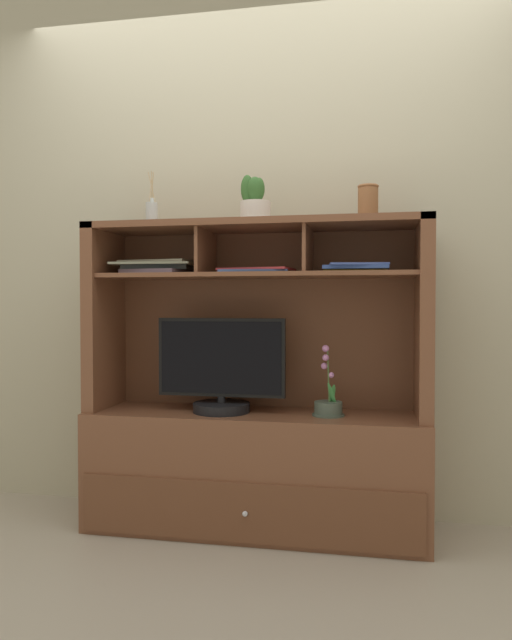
{
  "coord_description": "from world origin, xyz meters",
  "views": [
    {
      "loc": [
        0.53,
        -2.68,
        1.04
      ],
      "look_at": [
        0.0,
        0.0,
        0.96
      ],
      "focal_mm": 33.5,
      "sensor_mm": 36.0,
      "label": 1
    }
  ],
  "objects_px": {
    "diffuser_bottle": "(152,213)",
    "ceramic_vase": "(368,202)",
    "potted_succulent": "(255,204)",
    "magazine_stack_right": "(356,268)",
    "magazine_stack_left": "(157,267)",
    "media_console": "(256,435)",
    "magazine_stack_centre": "(255,271)",
    "tv_monitor": "(221,372)",
    "potted_orchid": "(328,405)"
  },
  "relations": [
    {
      "from": "magazine_stack_left",
      "to": "potted_succulent",
      "type": "xyz_separation_m",
      "value": [
        0.48,
        -0.02,
        0.28
      ]
    },
    {
      "from": "magazine_stack_left",
      "to": "ceramic_vase",
      "type": "distance_m",
      "value": 1.02
    },
    {
      "from": "magazine_stack_right",
      "to": "ceramic_vase",
      "type": "bearing_deg",
      "value": 49.27
    },
    {
      "from": "diffuser_bottle",
      "to": "ceramic_vase",
      "type": "bearing_deg",
      "value": 0.71
    },
    {
      "from": "media_console",
      "to": "magazine_stack_centre",
      "type": "bearing_deg",
      "value": -88.48
    },
    {
      "from": "media_console",
      "to": "potted_succulent",
      "type": "xyz_separation_m",
      "value": [
        -0.0,
        -0.02,
        1.06
      ]
    },
    {
      "from": "magazine_stack_right",
      "to": "ceramic_vase",
      "type": "relative_size",
      "value": 1.84
    },
    {
      "from": "potted_orchid",
      "to": "ceramic_vase",
      "type": "distance_m",
      "value": 0.91
    },
    {
      "from": "potted_succulent",
      "to": "ceramic_vase",
      "type": "height_order",
      "value": "potted_succulent"
    },
    {
      "from": "potted_orchid",
      "to": "magazine_stack_left",
      "type": "bearing_deg",
      "value": 177.08
    },
    {
      "from": "potted_orchid",
      "to": "potted_succulent",
      "type": "relative_size",
      "value": 1.46
    },
    {
      "from": "media_console",
      "to": "magazine_stack_right",
      "type": "distance_m",
      "value": 0.89
    },
    {
      "from": "potted_orchid",
      "to": "potted_succulent",
      "type": "distance_m",
      "value": 0.96
    },
    {
      "from": "tv_monitor",
      "to": "magazine_stack_left",
      "type": "height_order",
      "value": "magazine_stack_left"
    },
    {
      "from": "diffuser_bottle",
      "to": "potted_succulent",
      "type": "xyz_separation_m",
      "value": [
        0.5,
        -0.02,
        0.03
      ]
    },
    {
      "from": "magazine_stack_right",
      "to": "diffuser_bottle",
      "type": "height_order",
      "value": "diffuser_bottle"
    },
    {
      "from": "magazine_stack_left",
      "to": "potted_succulent",
      "type": "bearing_deg",
      "value": -2.75
    },
    {
      "from": "diffuser_bottle",
      "to": "potted_succulent",
      "type": "height_order",
      "value": "diffuser_bottle"
    },
    {
      "from": "potted_orchid",
      "to": "diffuser_bottle",
      "type": "height_order",
      "value": "diffuser_bottle"
    },
    {
      "from": "diffuser_bottle",
      "to": "magazine_stack_centre",
      "type": "bearing_deg",
      "value": -4.31
    },
    {
      "from": "magazine_stack_left",
      "to": "potted_orchid",
      "type": "bearing_deg",
      "value": -2.92
    },
    {
      "from": "magazine_stack_centre",
      "to": "magazine_stack_right",
      "type": "bearing_deg",
      "value": -0.92
    },
    {
      "from": "magazine_stack_centre",
      "to": "magazine_stack_right",
      "type": "relative_size",
      "value": 1.24
    },
    {
      "from": "media_console",
      "to": "magazine_stack_left",
      "type": "relative_size",
      "value": 3.89
    },
    {
      "from": "magazine_stack_centre",
      "to": "magazine_stack_right",
      "type": "xyz_separation_m",
      "value": [
        0.45,
        -0.01,
        0.01
      ]
    },
    {
      "from": "tv_monitor",
      "to": "magazine_stack_centre",
      "type": "relative_size",
      "value": 1.69
    },
    {
      "from": "magazine_stack_centre",
      "to": "diffuser_bottle",
      "type": "relative_size",
      "value": 1.39
    },
    {
      "from": "magazine_stack_left",
      "to": "diffuser_bottle",
      "type": "bearing_deg",
      "value": -163.83
    },
    {
      "from": "potted_succulent",
      "to": "ceramic_vase",
      "type": "relative_size",
      "value": 1.39
    },
    {
      "from": "magazine_stack_centre",
      "to": "magazine_stack_right",
      "type": "height_order",
      "value": "magazine_stack_right"
    },
    {
      "from": "media_console",
      "to": "tv_monitor",
      "type": "bearing_deg",
      "value": -163.87
    },
    {
      "from": "potted_orchid",
      "to": "magazine_stack_centre",
      "type": "bearing_deg",
      "value": -179.5
    },
    {
      "from": "media_console",
      "to": "ceramic_vase",
      "type": "xyz_separation_m",
      "value": [
        0.5,
        0.01,
        1.05
      ]
    },
    {
      "from": "magazine_stack_left",
      "to": "ceramic_vase",
      "type": "height_order",
      "value": "ceramic_vase"
    },
    {
      "from": "diffuser_bottle",
      "to": "magazine_stack_left",
      "type": "bearing_deg",
      "value": 16.17
    },
    {
      "from": "tv_monitor",
      "to": "diffuser_bottle",
      "type": "height_order",
      "value": "diffuser_bottle"
    },
    {
      "from": "tv_monitor",
      "to": "potted_orchid",
      "type": "xyz_separation_m",
      "value": [
        0.49,
        0.01,
        -0.14
      ]
    },
    {
      "from": "tv_monitor",
      "to": "magazine_stack_centre",
      "type": "bearing_deg",
      "value": 1.37
    },
    {
      "from": "magazine_stack_right",
      "to": "potted_succulent",
      "type": "bearing_deg",
      "value": 176.39
    },
    {
      "from": "diffuser_bottle",
      "to": "media_console",
      "type": "bearing_deg",
      "value": 0.36
    },
    {
      "from": "media_console",
      "to": "magazine_stack_right",
      "type": "height_order",
      "value": "media_console"
    },
    {
      "from": "tv_monitor",
      "to": "potted_orchid",
      "type": "bearing_deg",
      "value": 0.78
    },
    {
      "from": "magazine_stack_left",
      "to": "diffuser_bottle",
      "type": "height_order",
      "value": "diffuser_bottle"
    },
    {
      "from": "tv_monitor",
      "to": "diffuser_bottle",
      "type": "relative_size",
      "value": 2.34
    },
    {
      "from": "potted_succulent",
      "to": "magazine_stack_right",
      "type": "bearing_deg",
      "value": -3.61
    },
    {
      "from": "ceramic_vase",
      "to": "potted_orchid",
      "type": "bearing_deg",
      "value": -164.29
    },
    {
      "from": "potted_succulent",
      "to": "magazine_stack_left",
      "type": "bearing_deg",
      "value": 177.25
    },
    {
      "from": "magazine_stack_centre",
      "to": "magazine_stack_right",
      "type": "distance_m",
      "value": 0.45
    },
    {
      "from": "potted_orchid",
      "to": "potted_succulent",
      "type": "bearing_deg",
      "value": 176.84
    },
    {
      "from": "potted_orchid",
      "to": "magazine_stack_left",
      "type": "relative_size",
      "value": 0.79
    }
  ]
}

